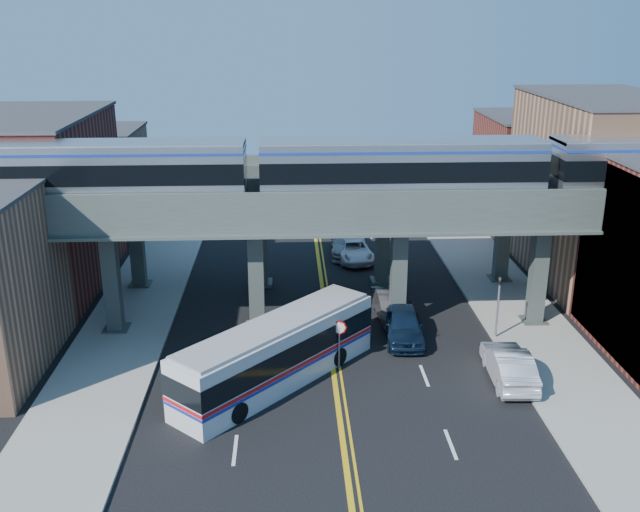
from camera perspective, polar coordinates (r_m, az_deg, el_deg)
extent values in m
plane|color=black|center=(34.06, 1.37, -11.31)|extent=(120.00, 120.00, 0.00)
cube|color=gray|center=(43.91, -14.75, -4.65)|extent=(5.00, 70.00, 0.16)
cube|color=gray|center=(45.02, 15.27, -4.10)|extent=(5.00, 70.00, 0.16)
cube|color=maroon|center=(49.62, -21.84, 3.93)|extent=(8.00, 14.00, 11.00)
cube|color=#A47254|center=(62.04, -17.94, 5.70)|extent=(8.00, 10.00, 8.00)
cube|color=#A47254|center=(51.09, 21.37, 4.96)|extent=(8.00, 14.00, 12.00)
cube|color=maroon|center=(63.20, 16.61, 6.52)|extent=(8.00, 10.00, 9.00)
cube|color=teal|center=(39.32, 22.67, -0.99)|extent=(0.10, 9.50, 9.50)
cube|color=#3A4440|center=(41.15, -16.32, -2.01)|extent=(0.85, 0.85, 6.00)
cube|color=#3A4440|center=(40.00, -5.11, -1.90)|extent=(0.85, 0.85, 6.00)
cube|color=#3A4440|center=(40.43, 6.29, -1.71)|extent=(0.85, 0.85, 6.00)
cube|color=#3A4440|center=(42.39, 17.04, -1.47)|extent=(0.85, 0.85, 6.00)
cube|color=#424B45|center=(38.87, 0.64, 3.30)|extent=(52.00, 3.60, 1.40)
cube|color=#3A4440|center=(47.60, -14.45, 0.97)|extent=(0.85, 0.85, 6.00)
cube|color=#3A4440|center=(46.61, -4.78, 1.14)|extent=(0.85, 0.85, 6.00)
cube|color=#3A4440|center=(46.98, 5.02, 1.27)|extent=(0.85, 0.85, 6.00)
cube|color=#3A4440|center=(48.68, 14.40, 1.37)|extent=(0.85, 0.85, 6.00)
cube|color=#424B45|center=(45.64, 0.14, 5.64)|extent=(52.00, 3.60, 1.40)
cube|color=black|center=(41.28, -23.37, 3.85)|extent=(2.19, 2.19, 0.25)
cube|color=black|center=(38.92, -9.92, 4.29)|extent=(2.19, 2.19, 0.25)
cube|color=#A1A2AA|center=(39.45, -17.08, 6.50)|extent=(15.10, 2.88, 3.18)
cube|color=black|center=(39.42, -17.10, 6.71)|extent=(15.12, 2.94, 1.09)
cube|color=black|center=(38.62, -0.67, 4.46)|extent=(2.19, 2.19, 0.25)
cube|color=black|center=(40.11, 13.30, 4.50)|extent=(2.19, 2.19, 0.25)
cube|color=#A1A2AA|center=(38.69, 6.54, 6.97)|extent=(15.10, 2.88, 3.18)
cube|color=black|center=(38.66, 6.55, 7.19)|extent=(15.12, 2.94, 1.09)
cube|color=black|center=(42.24, 21.49, 4.40)|extent=(2.19, 2.19, 0.25)
cylinder|color=slate|center=(36.18, 1.54, -7.34)|extent=(0.09, 0.09, 2.30)
cylinder|color=red|center=(35.71, 1.55, -5.75)|extent=(0.76, 0.04, 0.76)
cylinder|color=slate|center=(40.26, 14.01, -4.41)|extent=(0.12, 0.12, 3.20)
imported|color=black|center=(39.52, 14.24, -1.68)|extent=(0.15, 0.18, 0.90)
cube|color=silver|center=(34.78, -3.45, -7.83)|extent=(9.85, 10.33, 3.03)
cube|color=black|center=(34.61, -3.46, -7.25)|extent=(9.93, 10.40, 1.03)
cube|color=#B21419|center=(34.91, -3.44, -8.26)|extent=(9.92, 10.40, 0.18)
cylinder|color=black|center=(33.00, -8.00, -11.60)|extent=(2.60, 2.52, 0.98)
cylinder|color=black|center=(37.42, 0.08, -7.53)|extent=(2.60, 2.52, 0.98)
imported|color=#0D1C31|center=(39.70, 6.70, -5.44)|extent=(2.30, 5.24, 1.75)
imported|color=#2D2D2F|center=(42.26, 5.74, -3.98)|extent=(1.99, 4.92, 1.59)
imported|color=white|center=(52.19, 2.71, 0.49)|extent=(2.83, 5.34, 1.43)
imported|color=#9D9EA2|center=(53.47, 2.17, 1.09)|extent=(2.68, 5.93, 1.68)
imported|color=#B6B5BB|center=(36.35, 14.88, -8.43)|extent=(2.02, 5.20, 1.69)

